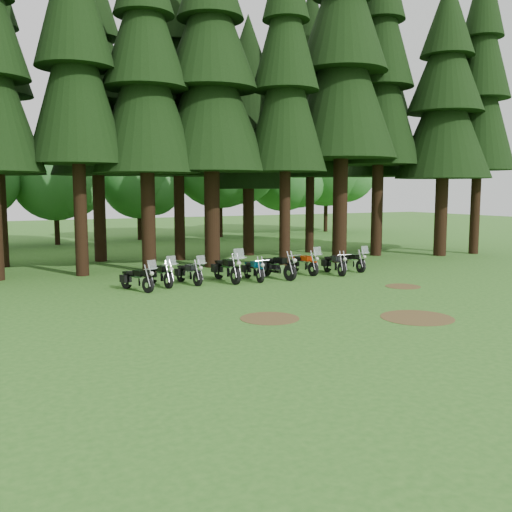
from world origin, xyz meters
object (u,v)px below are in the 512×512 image
object	(u,v)px
motorcycle_6	(304,264)
motorcycle_8	(352,262)
motorcycle_3	(227,270)
motorcycle_5	(277,268)
motorcycle_2	(189,274)
motorcycle_0	(137,280)
motorcycle_4	(254,271)
motorcycle_7	(334,265)
motorcycle_1	(160,275)

from	to	relation	value
motorcycle_6	motorcycle_8	distance (m)	2.60
motorcycle_3	motorcycle_5	size ratio (longest dim) A/B	1.04
motorcycle_2	motorcycle_3	world-z (taller)	motorcycle_3
motorcycle_0	motorcycle_4	world-z (taller)	motorcycle_0
motorcycle_2	motorcycle_8	distance (m)	8.26
motorcycle_0	motorcycle_5	xyz separation A→B (m)	(6.27, 0.14, 0.06)
motorcycle_2	motorcycle_6	xyz separation A→B (m)	(5.66, 0.13, 0.03)
motorcycle_4	motorcycle_6	size ratio (longest dim) A/B	0.94
motorcycle_0	motorcycle_2	xyz separation A→B (m)	(2.36, 0.60, -0.00)
motorcycle_0	motorcycle_3	bearing A→B (deg)	-14.81
motorcycle_3	motorcycle_2	bearing A→B (deg)	170.34
motorcycle_4	motorcycle_6	bearing A→B (deg)	15.66
motorcycle_3	motorcycle_8	world-z (taller)	motorcycle_3
motorcycle_2	motorcycle_7	size ratio (longest dim) A/B	0.96
motorcycle_0	motorcycle_2	bearing A→B (deg)	-5.62
motorcycle_1	motorcycle_4	distance (m)	4.02
motorcycle_4	motorcycle_5	size ratio (longest dim) A/B	0.87
motorcycle_6	motorcycle_7	xyz separation A→B (m)	(1.23, -0.66, -0.01)
motorcycle_5	motorcycle_6	xyz separation A→B (m)	(1.75, 0.59, -0.03)
motorcycle_0	motorcycle_1	distance (m)	1.32
motorcycle_3	motorcycle_7	world-z (taller)	motorcycle_3
motorcycle_0	motorcycle_2	distance (m)	2.43
motorcycle_3	motorcycle_5	xyz separation A→B (m)	(2.32, -0.21, -0.02)
motorcycle_2	motorcycle_8	bearing A→B (deg)	-9.26
motorcycle_2	motorcycle_6	size ratio (longest dim) A/B	0.94
motorcycle_0	motorcycle_1	world-z (taller)	motorcycle_1
motorcycle_5	motorcycle_8	world-z (taller)	motorcycle_8
motorcycle_2	motorcycle_7	distance (m)	6.92
motorcycle_4	motorcycle_5	xyz separation A→B (m)	(1.14, -0.05, 0.07)
motorcycle_2	motorcycle_0	bearing A→B (deg)	-174.64
motorcycle_1	motorcycle_7	bearing A→B (deg)	-11.68
motorcycle_3	motorcycle_6	size ratio (longest dim) A/B	1.12
motorcycle_8	motorcycle_3	bearing A→B (deg)	-178.66
motorcycle_5	motorcycle_7	size ratio (longest dim) A/B	1.10
motorcycle_0	motorcycle_4	size ratio (longest dim) A/B	0.98
motorcycle_2	motorcycle_4	world-z (taller)	motorcycle_2
motorcycle_3	motorcycle_4	size ratio (longest dim) A/B	1.19
motorcycle_3	motorcycle_6	xyz separation A→B (m)	(4.07, 0.38, -0.05)
motorcycle_0	motorcycle_7	bearing A→B (deg)	-19.51
motorcycle_0	motorcycle_3	world-z (taller)	motorcycle_3
motorcycle_2	motorcycle_5	size ratio (longest dim) A/B	0.87
motorcycle_1	motorcycle_6	distance (m)	6.88
motorcycle_0	motorcycle_6	world-z (taller)	motorcycle_6
motorcycle_4	motorcycle_5	distance (m)	1.14
motorcycle_4	motorcycle_5	world-z (taller)	motorcycle_5
motorcycle_0	motorcycle_7	world-z (taller)	motorcycle_0
motorcycle_0	motorcycle_8	distance (m)	10.63
motorcycle_1	motorcycle_4	size ratio (longest dim) A/B	1.04
motorcycle_2	motorcycle_4	size ratio (longest dim) A/B	1.00
motorcycle_3	motorcycle_6	world-z (taller)	motorcycle_3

